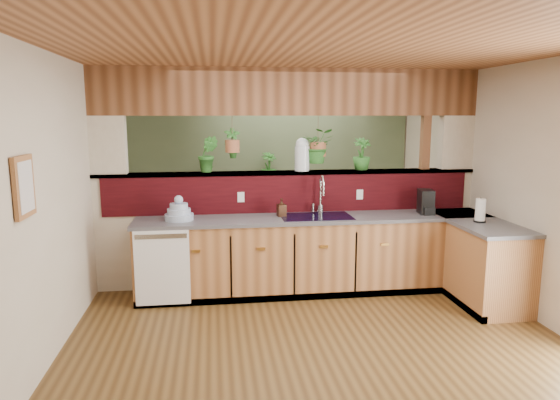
{
  "coord_description": "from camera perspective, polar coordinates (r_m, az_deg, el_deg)",
  "views": [
    {
      "loc": [
        -0.92,
        -4.57,
        2.06
      ],
      "look_at": [
        -0.21,
        0.7,
        1.15
      ],
      "focal_mm": 32.0,
      "sensor_mm": 36.0,
      "label": 1
    }
  ],
  "objects": [
    {
      "name": "ground",
      "position": [
        5.1,
        3.48,
        -14.15
      ],
      "size": [
        4.6,
        7.0,
        0.01
      ],
      "primitive_type": "cube",
      "color": "#513719",
      "rests_on": "ground"
    },
    {
      "name": "ceiling",
      "position": [
        4.69,
        3.82,
        16.3
      ],
      "size": [
        4.6,
        7.0,
        0.01
      ],
      "primitive_type": "cube",
      "color": "brown",
      "rests_on": "ground"
    },
    {
      "name": "wall_back",
      "position": [
        8.16,
        -1.19,
        4.37
      ],
      "size": [
        4.6,
        0.02,
        2.6
      ],
      "primitive_type": "cube",
      "color": "beige",
      "rests_on": "ground"
    },
    {
      "name": "wall_left",
      "position": [
        4.83,
        -24.18,
        -0.2
      ],
      "size": [
        0.02,
        7.0,
        2.6
      ],
      "primitive_type": "cube",
      "color": "beige",
      "rests_on": "ground"
    },
    {
      "name": "wall_right",
      "position": [
        5.64,
        27.21,
        0.89
      ],
      "size": [
        0.02,
        7.0,
        2.6
      ],
      "primitive_type": "cube",
      "color": "beige",
      "rests_on": "ground"
    },
    {
      "name": "pass_through_partition",
      "position": [
        6.06,
        1.41,
        1.46
      ],
      "size": [
        4.6,
        0.21,
        2.6
      ],
      "color": "beige",
      "rests_on": "ground"
    },
    {
      "name": "pass_through_ledge",
      "position": [
        6.03,
        1.13,
        3.14
      ],
      "size": [
        4.6,
        0.21,
        0.04
      ],
      "primitive_type": "cube",
      "color": "brown",
      "rests_on": "ground"
    },
    {
      "name": "header_beam",
      "position": [
        6.0,
        1.17,
        12.25
      ],
      "size": [
        4.6,
        0.15,
        0.55
      ],
      "primitive_type": "cube",
      "color": "brown",
      "rests_on": "ground"
    },
    {
      "name": "sage_backwall",
      "position": [
        8.14,
        -1.17,
        4.36
      ],
      "size": [
        4.55,
        0.02,
        2.55
      ],
      "primitive_type": "cube",
      "color": "#5B6F4C",
      "rests_on": "ground"
    },
    {
      "name": "countertop",
      "position": [
        5.94,
        9.88,
        -6.18
      ],
      "size": [
        4.14,
        1.52,
        0.9
      ],
      "color": "#955D33",
      "rests_on": "ground"
    },
    {
      "name": "dishwasher",
      "position": [
        5.5,
        -13.31,
        -7.51
      ],
      "size": [
        0.58,
        0.03,
        0.82
      ],
      "color": "white",
      "rests_on": "ground"
    },
    {
      "name": "navy_sink",
      "position": [
        5.8,
        4.13,
        -2.65
      ],
      "size": [
        0.82,
        0.5,
        0.18
      ],
      "color": "black",
      "rests_on": "countertop"
    },
    {
      "name": "framed_print",
      "position": [
        4.04,
        -27.2,
        1.36
      ],
      "size": [
        0.04,
        0.35,
        0.45
      ],
      "color": "#955D33",
      "rests_on": "wall_left"
    },
    {
      "name": "faucet",
      "position": [
        5.91,
        4.7,
        0.8
      ],
      "size": [
        0.2,
        0.2,
        0.46
      ],
      "color": "#B7B7B2",
      "rests_on": "countertop"
    },
    {
      "name": "dish_stack",
      "position": [
        5.67,
        -11.46,
        -1.4
      ],
      "size": [
        0.32,
        0.32,
        0.28
      ],
      "color": "#9FB0CE",
      "rests_on": "countertop"
    },
    {
      "name": "soap_dispenser",
      "position": [
        5.76,
        0.17,
        -0.85
      ],
      "size": [
        0.11,
        0.11,
        0.21
      ],
      "primitive_type": "imported",
      "rotation": [
        0.0,
        0.0,
        0.19
      ],
      "color": "#3C2316",
      "rests_on": "countertop"
    },
    {
      "name": "coffee_maker",
      "position": [
        6.15,
        16.35,
        -0.31
      ],
      "size": [
        0.15,
        0.26,
        0.29
      ],
      "rotation": [
        0.0,
        0.0,
        -0.17
      ],
      "color": "black",
      "rests_on": "countertop"
    },
    {
      "name": "paper_towel",
      "position": [
        5.87,
        21.92,
        -1.15
      ],
      "size": [
        0.13,
        0.13,
        0.28
      ],
      "color": "black",
      "rests_on": "countertop"
    },
    {
      "name": "glass_jar",
      "position": [
        6.03,
        2.53,
        5.23
      ],
      "size": [
        0.18,
        0.18,
        0.4
      ],
      "color": "silver",
      "rests_on": "pass_through_ledge"
    },
    {
      "name": "ledge_plant_left",
      "position": [
        5.94,
        -8.23,
        5.21
      ],
      "size": [
        0.25,
        0.2,
        0.43
      ],
      "primitive_type": "imported",
      "rotation": [
        0.0,
        0.0,
        -0.06
      ],
      "color": "#286422",
      "rests_on": "pass_through_ledge"
    },
    {
      "name": "ledge_plant_right",
      "position": [
        6.21,
        9.33,
        5.22
      ],
      "size": [
        0.23,
        0.23,
        0.39
      ],
      "primitive_type": "imported",
      "rotation": [
        0.0,
        0.0,
        0.06
      ],
      "color": "#286422",
      "rests_on": "pass_through_ledge"
    },
    {
      "name": "hanging_plant_a",
      "position": [
        5.93,
        -5.48,
        7.61
      ],
      "size": [
        0.2,
        0.17,
        0.48
      ],
      "color": "brown",
      "rests_on": "header_beam"
    },
    {
      "name": "hanging_plant_b",
      "position": [
        6.05,
        4.37,
        7.89
      ],
      "size": [
        0.41,
        0.37,
        0.54
      ],
      "color": "brown",
      "rests_on": "header_beam"
    },
    {
      "name": "shelving_console",
      "position": [
        7.98,
        -4.68,
        -1.58
      ],
      "size": [
        1.63,
        0.66,
        1.05
      ],
      "primitive_type": "cube",
      "rotation": [
        0.0,
        0.0,
        0.16
      ],
      "color": "black",
      "rests_on": "ground"
    },
    {
      "name": "shelf_plant_a",
      "position": [
        7.86,
        -8.33,
        3.54
      ],
      "size": [
        0.22,
        0.16,
        0.4
      ],
      "primitive_type": "imported",
      "rotation": [
        0.0,
        0.0,
        0.1
      ],
      "color": "#286422",
      "rests_on": "shelving_console"
    },
    {
      "name": "shelf_plant_b",
      "position": [
        7.91,
        -1.29,
        3.85
      ],
      "size": [
        0.33,
        0.33,
        0.45
      ],
      "primitive_type": "imported",
      "rotation": [
        0.0,
        0.0,
        0.38
      ],
      "color": "#286422",
      "rests_on": "shelving_console"
    },
    {
      "name": "floor_plant",
      "position": [
        7.12,
        6.54,
        -4.31
      ],
      "size": [
        0.77,
        0.73,
        0.68
      ],
      "primitive_type": "imported",
      "rotation": [
        0.0,
        0.0,
        -0.39
      ],
      "color": "#286422",
      "rests_on": "ground"
    }
  ]
}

